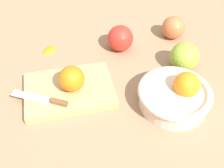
% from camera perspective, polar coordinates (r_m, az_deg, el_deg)
% --- Properties ---
extents(ground_plane, '(2.40, 2.40, 0.00)m').
position_cam_1_polar(ground_plane, '(0.76, -1.69, -0.42)').
color(ground_plane, '#997556').
extents(bowl, '(0.19, 0.19, 0.09)m').
position_cam_1_polar(bowl, '(0.71, 13.05, -2.20)').
color(bowl, beige).
rests_on(bowl, ground_plane).
extents(cutting_board, '(0.25, 0.20, 0.02)m').
position_cam_1_polar(cutting_board, '(0.75, -8.85, -1.30)').
color(cutting_board, tan).
rests_on(cutting_board, ground_plane).
extents(orange_on_board, '(0.07, 0.07, 0.07)m').
position_cam_1_polar(orange_on_board, '(0.71, -8.41, 1.09)').
color(orange_on_board, orange).
rests_on(orange_on_board, cutting_board).
extents(knife, '(0.15, 0.08, 0.01)m').
position_cam_1_polar(knife, '(0.71, -13.35, -3.22)').
color(knife, silver).
rests_on(knife, cutting_board).
extents(apple_front_left, '(0.08, 0.08, 0.08)m').
position_cam_1_polar(apple_front_left, '(0.82, 14.81, 5.52)').
color(apple_front_left, '#8EB738').
rests_on(apple_front_left, ground_plane).
extents(apple_front_left_2, '(0.08, 0.08, 0.08)m').
position_cam_1_polar(apple_front_left_2, '(0.95, 12.62, 11.37)').
color(apple_front_left_2, '#CC6638').
rests_on(apple_front_left_2, ground_plane).
extents(apple_front_left_3, '(0.08, 0.08, 0.08)m').
position_cam_1_polar(apple_front_left_3, '(0.87, 1.75, 9.46)').
color(apple_front_left_3, red).
rests_on(apple_front_left_3, ground_plane).
extents(citrus_peel, '(0.05, 0.06, 0.01)m').
position_cam_1_polar(citrus_peel, '(0.91, -12.95, 6.99)').
color(citrus_peel, orange).
rests_on(citrus_peel, ground_plane).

